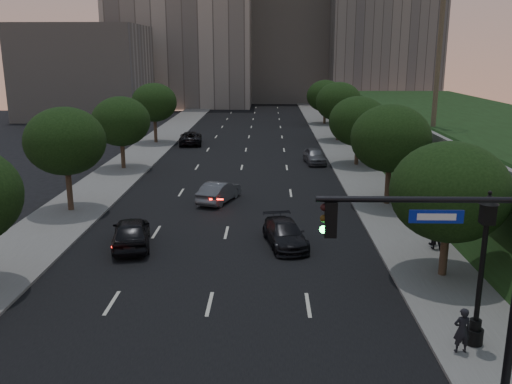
{
  "coord_description": "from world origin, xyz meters",
  "views": [
    {
      "loc": [
        2.35,
        -15.1,
        9.93
      ],
      "look_at": [
        1.79,
        9.41,
        3.6
      ],
      "focal_mm": 38.0,
      "sensor_mm": 36.0,
      "label": 1
    }
  ],
  "objects_px": {
    "sedan_near_left": "(131,232)",
    "sedan_mid_left": "(219,192)",
    "pedestrian_b": "(436,234)",
    "pedestrian_a": "(462,330)",
    "traffic_signal_mast": "(475,295)",
    "street_lamp": "(481,277)",
    "pedestrian_c": "(434,231)",
    "sedan_near_right": "(285,234)",
    "sedan_far_left": "(191,138)",
    "sedan_far_right": "(315,156)"
  },
  "relations": [
    {
      "from": "sedan_far_left",
      "to": "street_lamp",
      "type": "bearing_deg",
      "value": 104.2
    },
    {
      "from": "pedestrian_c",
      "to": "sedan_near_right",
      "type": "bearing_deg",
      "value": -26.19
    },
    {
      "from": "traffic_signal_mast",
      "to": "sedan_mid_left",
      "type": "xyz_separation_m",
      "value": [
        -8.87,
        22.32,
        -2.96
      ]
    },
    {
      "from": "traffic_signal_mast",
      "to": "sedan_far_left",
      "type": "bearing_deg",
      "value": 107.07
    },
    {
      "from": "street_lamp",
      "to": "pedestrian_a",
      "type": "xyz_separation_m",
      "value": [
        -0.66,
        -0.55,
        -1.69
      ]
    },
    {
      "from": "sedan_far_left",
      "to": "sedan_near_right",
      "type": "height_order",
      "value": "sedan_far_left"
    },
    {
      "from": "traffic_signal_mast",
      "to": "sedan_near_left",
      "type": "xyz_separation_m",
      "value": [
        -12.69,
        13.39,
        -2.87
      ]
    },
    {
      "from": "sedan_far_left",
      "to": "sedan_far_right",
      "type": "relative_size",
      "value": 1.24
    },
    {
      "from": "sedan_near_left",
      "to": "pedestrian_b",
      "type": "relative_size",
      "value": 3.05
    },
    {
      "from": "street_lamp",
      "to": "sedan_mid_left",
      "type": "xyz_separation_m",
      "value": [
        -10.49,
        18.66,
        -1.92
      ]
    },
    {
      "from": "sedan_mid_left",
      "to": "sedan_far_left",
      "type": "distance_m",
      "value": 24.41
    },
    {
      "from": "street_lamp",
      "to": "pedestrian_b",
      "type": "xyz_separation_m",
      "value": [
        1.46,
        9.42,
        -1.71
      ]
    },
    {
      "from": "sedan_mid_left",
      "to": "sedan_near_right",
      "type": "distance_m",
      "value": 9.54
    },
    {
      "from": "sedan_far_left",
      "to": "pedestrian_c",
      "type": "xyz_separation_m",
      "value": [
        17.33,
        -32.51,
        0.2
      ]
    },
    {
      "from": "sedan_near_left",
      "to": "sedan_mid_left",
      "type": "bearing_deg",
      "value": -125.03
    },
    {
      "from": "street_lamp",
      "to": "sedan_near_left",
      "type": "relative_size",
      "value": 1.19
    },
    {
      "from": "sedan_mid_left",
      "to": "pedestrian_a",
      "type": "relative_size",
      "value": 2.72
    },
    {
      "from": "street_lamp",
      "to": "traffic_signal_mast",
      "type": "bearing_deg",
      "value": -114.02
    },
    {
      "from": "sedan_near_left",
      "to": "sedan_near_right",
      "type": "xyz_separation_m",
      "value": [
        8.07,
        0.39,
        -0.15
      ]
    },
    {
      "from": "pedestrian_a",
      "to": "street_lamp",
      "type": "bearing_deg",
      "value": -145.72
    },
    {
      "from": "sedan_mid_left",
      "to": "traffic_signal_mast",
      "type": "bearing_deg",
      "value": 131.04
    },
    {
      "from": "pedestrian_b",
      "to": "sedan_near_left",
      "type": "bearing_deg",
      "value": 22.91
    },
    {
      "from": "sedan_far_left",
      "to": "pedestrian_a",
      "type": "height_order",
      "value": "pedestrian_a"
    },
    {
      "from": "sedan_near_right",
      "to": "pedestrian_b",
      "type": "height_order",
      "value": "pedestrian_b"
    },
    {
      "from": "traffic_signal_mast",
      "to": "street_lamp",
      "type": "height_order",
      "value": "traffic_signal_mast"
    },
    {
      "from": "sedan_near_left",
      "to": "pedestrian_a",
      "type": "distance_m",
      "value": 17.11
    },
    {
      "from": "pedestrian_a",
      "to": "sedan_mid_left",
      "type": "bearing_deg",
      "value": -68.62
    },
    {
      "from": "sedan_mid_left",
      "to": "sedan_near_right",
      "type": "xyz_separation_m",
      "value": [
        4.24,
        -8.54,
        -0.07
      ]
    },
    {
      "from": "pedestrian_a",
      "to": "pedestrian_b",
      "type": "distance_m",
      "value": 10.19
    },
    {
      "from": "sedan_near_left",
      "to": "sedan_mid_left",
      "type": "relative_size",
      "value": 1.08
    },
    {
      "from": "street_lamp",
      "to": "sedan_near_right",
      "type": "relative_size",
      "value": 1.25
    },
    {
      "from": "sedan_far_left",
      "to": "sedan_far_right",
      "type": "height_order",
      "value": "sedan_far_left"
    },
    {
      "from": "sedan_far_left",
      "to": "pedestrian_c",
      "type": "relative_size",
      "value": 3.37
    },
    {
      "from": "sedan_mid_left",
      "to": "street_lamp",
      "type": "bearing_deg",
      "value": 138.72
    },
    {
      "from": "traffic_signal_mast",
      "to": "pedestrian_c",
      "type": "distance_m",
      "value": 14.27
    },
    {
      "from": "sedan_near_left",
      "to": "sedan_mid_left",
      "type": "xyz_separation_m",
      "value": [
        3.83,
        8.93,
        -0.09
      ]
    },
    {
      "from": "street_lamp",
      "to": "sedan_near_right",
      "type": "distance_m",
      "value": 12.06
    },
    {
      "from": "traffic_signal_mast",
      "to": "sedan_far_left",
      "type": "distance_m",
      "value": 48.36
    },
    {
      "from": "pedestrian_c",
      "to": "sedan_far_left",
      "type": "bearing_deg",
      "value": -87.1
    },
    {
      "from": "traffic_signal_mast",
      "to": "street_lamp",
      "type": "distance_m",
      "value": 4.13
    },
    {
      "from": "street_lamp",
      "to": "pedestrian_a",
      "type": "relative_size",
      "value": 3.52
    },
    {
      "from": "sedan_far_right",
      "to": "pedestrian_c",
      "type": "xyz_separation_m",
      "value": [
        4.43,
        -22.09,
        0.2
      ]
    },
    {
      "from": "sedan_near_right",
      "to": "pedestrian_a",
      "type": "bearing_deg",
      "value": -73.9
    },
    {
      "from": "sedan_near_left",
      "to": "pedestrian_c",
      "type": "xyz_separation_m",
      "value": [
        15.85,
        0.25,
        0.12
      ]
    },
    {
      "from": "sedan_near_left",
      "to": "pedestrian_c",
      "type": "relative_size",
      "value": 3.07
    },
    {
      "from": "sedan_mid_left",
      "to": "sedan_far_right",
      "type": "bearing_deg",
      "value": -100.15
    },
    {
      "from": "sedan_far_left",
      "to": "sedan_far_right",
      "type": "xyz_separation_m",
      "value": [
        12.9,
        -10.42,
        -0.01
      ]
    },
    {
      "from": "sedan_far_left",
      "to": "sedan_near_left",
      "type": "bearing_deg",
      "value": 86.39
    },
    {
      "from": "sedan_far_left",
      "to": "sedan_far_right",
      "type": "distance_m",
      "value": 16.58
    },
    {
      "from": "sedan_mid_left",
      "to": "sedan_far_right",
      "type": "distance_m",
      "value": 15.41
    }
  ]
}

